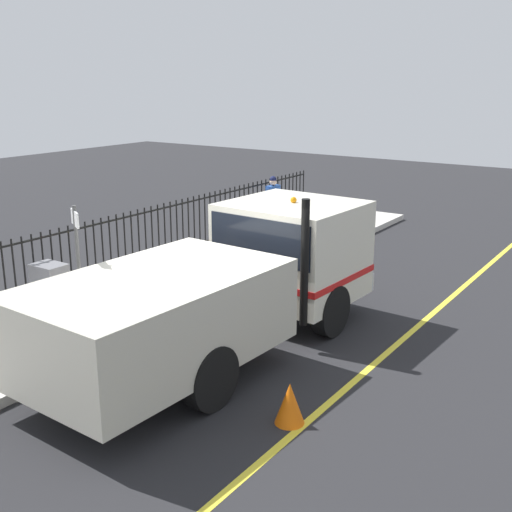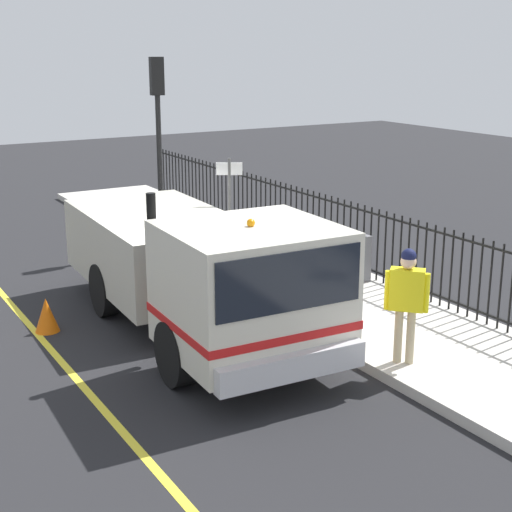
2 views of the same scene
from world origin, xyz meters
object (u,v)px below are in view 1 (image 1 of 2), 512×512
(pedestrian_distant, at_px, (273,197))
(utility_cabinet, at_px, (50,287))
(street_sign, at_px, (79,265))
(work_truck, at_px, (236,277))
(worker_standing, at_px, (237,233))
(traffic_cone, at_px, (290,403))

(pedestrian_distant, relative_size, utility_cabinet, 1.71)
(utility_cabinet, xyz_separation_m, street_sign, (-2.17, 1.07, 1.08))
(work_truck, distance_m, street_sign, 2.61)
(utility_cabinet, bearing_deg, worker_standing, -116.71)
(work_truck, relative_size, pedestrian_distant, 4.44)
(street_sign, bearing_deg, traffic_cone, -175.51)
(pedestrian_distant, height_order, street_sign, street_sign)
(traffic_cone, bearing_deg, pedestrian_distant, -56.04)
(work_truck, xyz_separation_m, utility_cabinet, (3.80, 0.92, -0.64))
(work_truck, relative_size, traffic_cone, 11.92)
(traffic_cone, height_order, street_sign, street_sign)
(street_sign, bearing_deg, pedestrian_distant, -75.99)
(worker_standing, xyz_separation_m, street_sign, (-0.33, 4.72, 0.47))
(work_truck, xyz_separation_m, pedestrian_distant, (3.96, -7.31, -0.14))
(worker_standing, xyz_separation_m, utility_cabinet, (1.84, 3.65, -0.61))
(worker_standing, height_order, utility_cabinet, worker_standing)
(utility_cabinet, distance_m, street_sign, 2.65)
(work_truck, distance_m, pedestrian_distant, 8.31)
(street_sign, bearing_deg, work_truck, -129.46)
(pedestrian_distant, xyz_separation_m, traffic_cone, (-6.07, 9.00, -0.85))
(worker_standing, bearing_deg, utility_cabinet, -71.11)
(utility_cabinet, bearing_deg, traffic_cone, 172.50)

